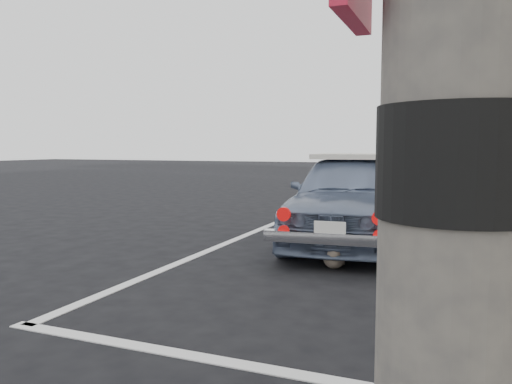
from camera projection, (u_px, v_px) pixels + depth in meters
ground at (166, 321)px, 3.84m from camera, size 80.00×80.00×0.00m
pline_rear at (190, 356)px, 3.19m from camera, size 3.00×0.12×0.01m
pline_front at (371, 216)px, 9.64m from camera, size 3.00×0.12×0.01m
pline_side at (228, 243)px, 6.94m from camera, size 0.12×7.00×0.01m
retro_coupe at (351, 197)px, 6.93m from camera, size 1.82×3.86×1.27m
cat at (334, 257)px, 5.48m from camera, size 0.32×0.54×0.29m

